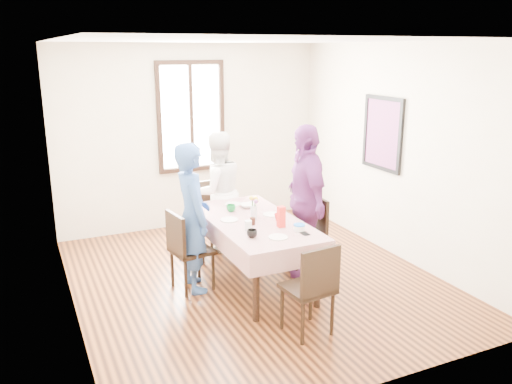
# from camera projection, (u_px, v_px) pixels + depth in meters

# --- Properties ---
(ground) EXTENTS (4.50, 4.50, 0.00)m
(ground) POSITION_uv_depth(u_px,v_px,m) (254.00, 279.00, 6.19)
(ground) COLOR black
(ground) RESTS_ON ground
(back_wall) EXTENTS (4.00, 0.00, 4.00)m
(back_wall) POSITION_uv_depth(u_px,v_px,m) (191.00, 137.00, 7.81)
(back_wall) COLOR beige
(back_wall) RESTS_ON ground
(right_wall) EXTENTS (0.00, 4.50, 4.50)m
(right_wall) POSITION_uv_depth(u_px,v_px,m) (398.00, 152.00, 6.64)
(right_wall) COLOR beige
(right_wall) RESTS_ON ground
(window_frame) EXTENTS (1.02, 0.06, 1.62)m
(window_frame) POSITION_uv_depth(u_px,v_px,m) (191.00, 117.00, 7.71)
(window_frame) COLOR black
(window_frame) RESTS_ON back_wall
(window_pane) EXTENTS (0.90, 0.02, 1.50)m
(window_pane) POSITION_uv_depth(u_px,v_px,m) (191.00, 117.00, 7.72)
(window_pane) COLOR white
(window_pane) RESTS_ON back_wall
(art_poster) EXTENTS (0.04, 0.76, 0.96)m
(art_poster) POSITION_uv_depth(u_px,v_px,m) (383.00, 133.00, 6.85)
(art_poster) COLOR red
(art_poster) RESTS_ON right_wall
(dining_table) EXTENTS (0.82, 1.75, 0.75)m
(dining_table) POSITION_uv_depth(u_px,v_px,m) (254.00, 252.00, 6.00)
(dining_table) COLOR black
(dining_table) RESTS_ON ground
(tablecloth) EXTENTS (0.94, 1.87, 0.01)m
(tablecloth) POSITION_uv_depth(u_px,v_px,m) (254.00, 220.00, 5.90)
(tablecloth) COLOR #5C020B
(tablecloth) RESTS_ON dining_table
(chair_left) EXTENTS (0.48, 0.48, 0.91)m
(chair_left) POSITION_uv_depth(u_px,v_px,m) (192.00, 250.00, 5.85)
(chair_left) COLOR black
(chair_left) RESTS_ON ground
(chair_right) EXTENTS (0.44, 0.44, 0.91)m
(chair_right) POSITION_uv_depth(u_px,v_px,m) (304.00, 235.00, 6.31)
(chair_right) COLOR black
(chair_right) RESTS_ON ground
(chair_far) EXTENTS (0.47, 0.47, 0.91)m
(chair_far) POSITION_uv_depth(u_px,v_px,m) (217.00, 216.00, 7.04)
(chair_far) COLOR black
(chair_far) RESTS_ON ground
(chair_near) EXTENTS (0.46, 0.46, 0.91)m
(chair_near) POSITION_uv_depth(u_px,v_px,m) (307.00, 288.00, 4.93)
(chair_near) COLOR black
(chair_near) RESTS_ON ground
(person_left) EXTENTS (0.41, 0.61, 1.67)m
(person_left) POSITION_uv_depth(u_px,v_px,m) (192.00, 218.00, 5.76)
(person_left) COLOR #2F5090
(person_left) RESTS_ON ground
(person_far) EXTENTS (0.80, 0.64, 1.59)m
(person_far) POSITION_uv_depth(u_px,v_px,m) (217.00, 192.00, 6.93)
(person_far) COLOR white
(person_far) RESTS_ON ground
(person_right) EXTENTS (0.64, 1.12, 1.80)m
(person_right) POSITION_uv_depth(u_px,v_px,m) (304.00, 200.00, 6.18)
(person_right) COLOR #6E2C71
(person_right) RESTS_ON ground
(mug_black) EXTENTS (0.12, 0.12, 0.08)m
(mug_black) POSITION_uv_depth(u_px,v_px,m) (252.00, 234.00, 5.34)
(mug_black) COLOR black
(mug_black) RESTS_ON tablecloth
(mug_flag) EXTENTS (0.12, 0.12, 0.08)m
(mug_flag) POSITION_uv_depth(u_px,v_px,m) (278.00, 217.00, 5.87)
(mug_flag) COLOR red
(mug_flag) RESTS_ON tablecloth
(mug_green) EXTENTS (0.11, 0.11, 0.08)m
(mug_green) POSITION_uv_depth(u_px,v_px,m) (231.00, 208.00, 6.19)
(mug_green) COLOR #0C7226
(mug_green) RESTS_ON tablecloth
(serving_bowl) EXTENTS (0.21, 0.21, 0.05)m
(serving_bowl) POSITION_uv_depth(u_px,v_px,m) (248.00, 206.00, 6.36)
(serving_bowl) COLOR white
(serving_bowl) RESTS_ON tablecloth
(juice_carton) EXTENTS (0.07, 0.07, 0.23)m
(juice_carton) POSITION_uv_depth(u_px,v_px,m) (281.00, 217.00, 5.64)
(juice_carton) COLOR red
(juice_carton) RESTS_ON tablecloth
(butter_tub) EXTENTS (0.12, 0.12, 0.06)m
(butter_tub) POSITION_uv_depth(u_px,v_px,m) (299.00, 228.00, 5.54)
(butter_tub) COLOR white
(butter_tub) RESTS_ON tablecloth
(jam_jar) EXTENTS (0.06, 0.06, 0.08)m
(jam_jar) POSITION_uv_depth(u_px,v_px,m) (253.00, 221.00, 5.73)
(jam_jar) COLOR black
(jam_jar) RESTS_ON tablecloth
(drinking_glass) EXTENTS (0.08, 0.08, 0.11)m
(drinking_glass) POSITION_uv_depth(u_px,v_px,m) (248.00, 226.00, 5.55)
(drinking_glass) COLOR silver
(drinking_glass) RESTS_ON tablecloth
(smartphone) EXTENTS (0.07, 0.14, 0.01)m
(smartphone) POSITION_uv_depth(u_px,v_px,m) (304.00, 233.00, 5.47)
(smartphone) COLOR black
(smartphone) RESTS_ON tablecloth
(flower_vase) EXTENTS (0.07, 0.07, 0.15)m
(flower_vase) POSITION_uv_depth(u_px,v_px,m) (254.00, 212.00, 5.93)
(flower_vase) COLOR silver
(flower_vase) RESTS_ON tablecloth
(plate_left) EXTENTS (0.20, 0.20, 0.01)m
(plate_left) POSITION_uv_depth(u_px,v_px,m) (229.00, 220.00, 5.89)
(plate_left) COLOR white
(plate_left) RESTS_ON tablecloth
(plate_right) EXTENTS (0.20, 0.20, 0.01)m
(plate_right) POSITION_uv_depth(u_px,v_px,m) (272.00, 214.00, 6.08)
(plate_right) COLOR white
(plate_right) RESTS_ON tablecloth
(plate_far) EXTENTS (0.20, 0.20, 0.01)m
(plate_far) POSITION_uv_depth(u_px,v_px,m) (233.00, 204.00, 6.48)
(plate_far) COLOR white
(plate_far) RESTS_ON tablecloth
(plate_near) EXTENTS (0.20, 0.20, 0.01)m
(plate_near) POSITION_uv_depth(u_px,v_px,m) (278.00, 237.00, 5.35)
(plate_near) COLOR white
(plate_near) RESTS_ON tablecloth
(butter_lid) EXTENTS (0.12, 0.12, 0.01)m
(butter_lid) POSITION_uv_depth(u_px,v_px,m) (299.00, 225.00, 5.53)
(butter_lid) COLOR blue
(butter_lid) RESTS_ON butter_tub
(flower_bunch) EXTENTS (0.09, 0.09, 0.10)m
(flower_bunch) POSITION_uv_depth(u_px,v_px,m) (254.00, 202.00, 5.90)
(flower_bunch) COLOR yellow
(flower_bunch) RESTS_ON flower_vase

